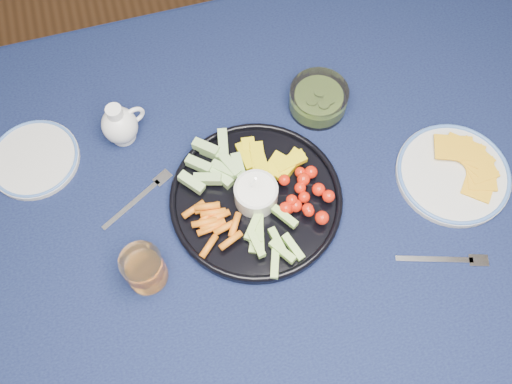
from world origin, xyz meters
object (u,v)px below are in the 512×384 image
object	(u,v)px
crudite_platter	(255,197)
creamer_pitcher	(120,125)
cheese_plate	(454,173)
side_plate_extra	(34,159)
pickle_bowl	(318,100)
juice_tumbler	(145,270)
dining_table	(214,239)

from	to	relation	value
crudite_platter	creamer_pitcher	bearing A→B (deg)	135.08
cheese_plate	side_plate_extra	world-z (taller)	cheese_plate
crudite_platter	pickle_bowl	size ratio (longest dim) A/B	2.76
crudite_platter	pickle_bowl	xyz separation A→B (m)	(0.18, 0.17, 0.01)
creamer_pitcher	pickle_bowl	world-z (taller)	creamer_pitcher
pickle_bowl	juice_tumbler	size ratio (longest dim) A/B	1.37
pickle_bowl	cheese_plate	world-z (taller)	pickle_bowl
pickle_bowl	side_plate_extra	distance (m)	0.58
juice_tumbler	side_plate_extra	bearing A→B (deg)	119.81
cheese_plate	side_plate_extra	bearing A→B (deg)	161.60
pickle_bowl	crudite_platter	bearing A→B (deg)	-136.92
pickle_bowl	creamer_pitcher	bearing A→B (deg)	174.11
juice_tumbler	dining_table	bearing A→B (deg)	27.23
crudite_platter	creamer_pitcher	distance (m)	0.30
pickle_bowl	side_plate_extra	bearing A→B (deg)	176.64
dining_table	juice_tumbler	distance (m)	0.20
crudite_platter	creamer_pitcher	world-z (taller)	crudite_platter
juice_tumbler	side_plate_extra	distance (m)	0.34
cheese_plate	pickle_bowl	bearing A→B (deg)	131.91
creamer_pitcher	pickle_bowl	xyz separation A→B (m)	(0.40, -0.04, -0.02)
crudite_platter	pickle_bowl	world-z (taller)	crudite_platter
cheese_plate	juice_tumbler	bearing A→B (deg)	-176.76
cheese_plate	side_plate_extra	xyz separation A→B (m)	(-0.78, 0.26, -0.00)
juice_tumbler	side_plate_extra	size ratio (longest dim) A/B	0.49
crudite_platter	side_plate_extra	size ratio (longest dim) A/B	1.87
cheese_plate	juice_tumbler	distance (m)	0.61
cheese_plate	dining_table	bearing A→B (deg)	175.91
side_plate_extra	crudite_platter	bearing A→B (deg)	-27.58
crudite_platter	cheese_plate	distance (m)	0.39
dining_table	creamer_pitcher	size ratio (longest dim) A/B	16.80
creamer_pitcher	dining_table	bearing A→B (deg)	-62.36
pickle_bowl	dining_table	bearing A→B (deg)	-145.20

